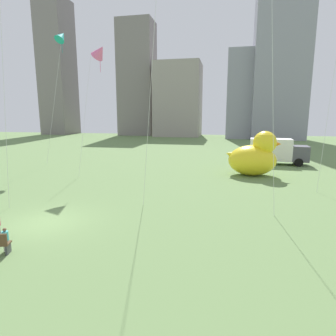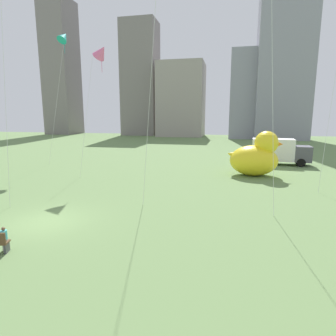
% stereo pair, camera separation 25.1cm
% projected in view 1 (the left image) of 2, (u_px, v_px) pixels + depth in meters
% --- Properties ---
extents(ground_plane, '(140.00, 140.00, 0.00)m').
position_uv_depth(ground_plane, '(46.00, 223.00, 14.42)').
color(ground_plane, '#61804A').
extents(person_child, '(0.25, 0.25, 1.01)m').
position_uv_depth(person_child, '(6.00, 239.00, 11.24)').
color(person_child, silver).
rests_on(person_child, ground).
extents(giant_inflatable_duck, '(4.89, 3.14, 4.05)m').
position_uv_depth(giant_inflatable_duck, '(254.00, 157.00, 25.59)').
color(giant_inflatable_duck, yellow).
rests_on(giant_inflatable_duck, ground).
extents(box_truck, '(6.28, 2.76, 2.85)m').
position_uv_depth(box_truck, '(277.00, 151.00, 31.63)').
color(box_truck, white).
rests_on(box_truck, ground).
extents(city_skyline, '(69.70, 16.21, 38.78)m').
position_uv_depth(city_skyline, '(174.00, 76.00, 72.27)').
color(city_skyline, gray).
rests_on(city_skyline, ground).
extents(kite_pink, '(2.66, 3.45, 11.59)m').
position_uv_depth(kite_pink, '(100.00, 52.00, 24.30)').
color(kite_pink, silver).
rests_on(kite_pink, ground).
extents(kite_teal, '(2.77, 3.38, 14.54)m').
position_uv_depth(kite_teal, '(61.00, 37.00, 30.31)').
color(kite_teal, silver).
rests_on(kite_teal, ground).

